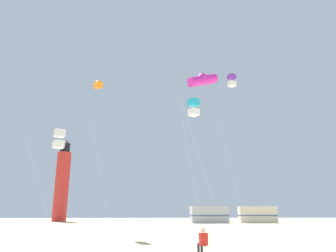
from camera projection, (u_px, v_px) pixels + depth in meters
name	position (u px, v px, depth m)	size (l,w,h in m)	color
kite_flyer_standing	(203.00, 241.00, 13.61)	(0.45, 0.56, 1.16)	red
kite_box_white	(59.00, 139.00, 19.38)	(2.61, 2.12, 6.74)	silver
kite_box_violet	(232.00, 81.00, 29.30)	(2.82, 2.82, 14.21)	silver
kite_box_cyan	(194.00, 108.00, 21.28)	(2.56, 1.97, 9.21)	silver
kite_tube_magenta	(203.00, 80.00, 23.04)	(3.17, 2.80, 11.86)	silver
kite_tube_orange	(98.00, 85.00, 30.88)	(2.96, 3.27, 14.55)	silver
lighthouse_distant	(62.00, 182.00, 65.02)	(2.80, 2.80, 16.80)	red
rv_van_silver	(209.00, 215.00, 54.21)	(6.59, 2.79, 2.80)	#B7BABF
rv_van_cream	(257.00, 215.00, 55.15)	(6.56, 2.68, 2.80)	beige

